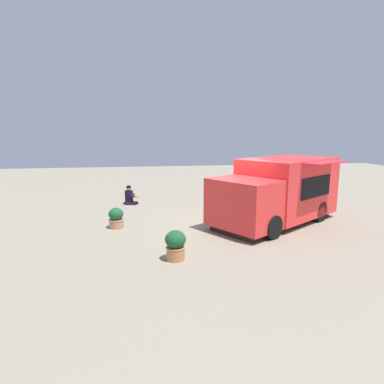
{
  "coord_description": "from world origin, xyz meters",
  "views": [
    {
      "loc": [
        3.1,
        10.85,
        3.27
      ],
      "look_at": [
        1.21,
        -1.43,
        0.95
      ],
      "focal_mm": 30.42,
      "sensor_mm": 36.0,
      "label": 1
    }
  ],
  "objects_px": {
    "person_customer": "(130,197)",
    "planter_flowering_near": "(116,218)",
    "food_truck": "(278,193)",
    "planter_flowering_side": "(175,244)",
    "planter_flowering_far": "(246,190)"
  },
  "relations": [
    {
      "from": "person_customer",
      "to": "planter_flowering_near",
      "type": "relative_size",
      "value": 1.24
    },
    {
      "from": "food_truck",
      "to": "planter_flowering_side",
      "type": "height_order",
      "value": "food_truck"
    },
    {
      "from": "food_truck",
      "to": "planter_flowering_near",
      "type": "distance_m",
      "value": 5.8
    },
    {
      "from": "person_customer",
      "to": "planter_flowering_side",
      "type": "height_order",
      "value": "person_customer"
    },
    {
      "from": "food_truck",
      "to": "person_customer",
      "type": "relative_size",
      "value": 6.23
    },
    {
      "from": "planter_flowering_far",
      "to": "food_truck",
      "type": "bearing_deg",
      "value": 85.46
    },
    {
      "from": "food_truck",
      "to": "planter_flowering_far",
      "type": "relative_size",
      "value": 7.8
    },
    {
      "from": "person_customer",
      "to": "planter_flowering_side",
      "type": "distance_m",
      "value": 6.97
    },
    {
      "from": "planter_flowering_near",
      "to": "planter_flowering_far",
      "type": "relative_size",
      "value": 1.01
    },
    {
      "from": "food_truck",
      "to": "planter_flowering_far",
      "type": "bearing_deg",
      "value": -94.54
    },
    {
      "from": "planter_flowering_near",
      "to": "planter_flowering_side",
      "type": "relative_size",
      "value": 0.9
    },
    {
      "from": "planter_flowering_far",
      "to": "planter_flowering_side",
      "type": "height_order",
      "value": "planter_flowering_side"
    },
    {
      "from": "planter_flowering_near",
      "to": "planter_flowering_side",
      "type": "distance_m",
      "value": 3.58
    },
    {
      "from": "person_customer",
      "to": "planter_flowering_far",
      "type": "relative_size",
      "value": 1.25
    },
    {
      "from": "food_truck",
      "to": "planter_flowering_side",
      "type": "xyz_separation_m",
      "value": [
        4.02,
        2.99,
        -0.68
      ]
    }
  ]
}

